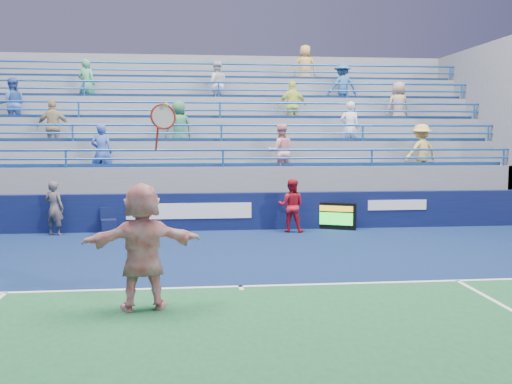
{
  "coord_description": "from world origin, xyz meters",
  "views": [
    {
      "loc": [
        -0.77,
        -10.09,
        2.7
      ],
      "look_at": [
        0.54,
        2.5,
        1.5
      ],
      "focal_mm": 40.0,
      "sensor_mm": 36.0,
      "label": 1
    }
  ],
  "objects": [
    {
      "name": "ground",
      "position": [
        0.0,
        0.0,
        0.0
      ],
      "size": [
        120.0,
        120.0,
        0.0
      ],
      "primitive_type": "plane",
      "color": "#333538"
    },
    {
      "name": "sponsor_wall",
      "position": [
        0.0,
        6.5,
        0.55
      ],
      "size": [
        18.0,
        0.32,
        1.1
      ],
      "color": "#0A1339",
      "rests_on": "ground"
    },
    {
      "name": "bleacher_stand",
      "position": [
        0.0,
        10.27,
        1.54
      ],
      "size": [
        18.0,
        5.61,
        6.13
      ],
      "color": "slate",
      "rests_on": "ground"
    },
    {
      "name": "serve_speed_board",
      "position": [
        3.31,
        6.2,
        0.4
      ],
      "size": [
        1.1,
        0.59,
        0.8
      ],
      "color": "black",
      "rests_on": "ground"
    },
    {
      "name": "judge_chair",
      "position": [
        -3.26,
        6.15,
        0.24
      ],
      "size": [
        0.51,
        0.51,
        0.74
      ],
      "color": "#0B1339",
      "rests_on": "ground"
    },
    {
      "name": "tennis_player",
      "position": [
        -1.62,
        -1.16,
        1.02
      ],
      "size": [
        1.93,
        0.82,
        3.24
      ],
      "color": "white",
      "rests_on": "ground"
    },
    {
      "name": "line_judge",
      "position": [
        -4.71,
        6.06,
        0.76
      ],
      "size": [
        0.65,
        0.53,
        1.52
      ],
      "primitive_type": "imported",
      "rotation": [
        0.0,
        0.0,
        2.79
      ],
      "color": "#15183A",
      "rests_on": "ground"
    },
    {
      "name": "ball_girl",
      "position": [
        1.91,
        5.91,
        0.77
      ],
      "size": [
        0.88,
        0.76,
        1.54
      ],
      "primitive_type": "imported",
      "rotation": [
        0.0,
        0.0,
        2.86
      ],
      "color": "#A81321",
      "rests_on": "ground"
    }
  ]
}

